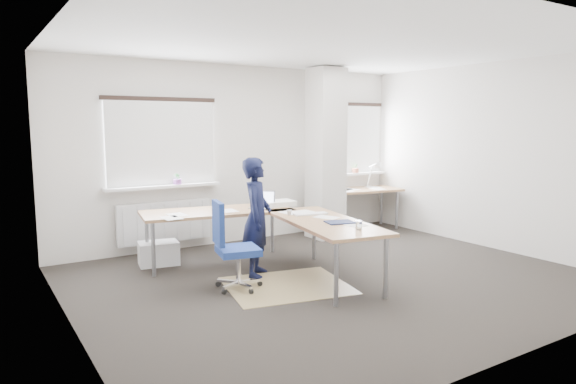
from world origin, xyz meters
TOP-DOWN VIEW (x-y plane):
  - ground at (0.00, 0.00)m, footprint 6.00×6.00m
  - room_shell at (0.18, 0.45)m, footprint 6.04×5.04m
  - floor_mat at (-0.65, 0.07)m, footprint 1.59×1.43m
  - white_crate at (-1.62, 1.78)m, footprint 0.57×0.44m
  - desk_main at (-0.47, 0.74)m, footprint 2.40×2.98m
  - desk_side at (2.25, 2.15)m, footprint 1.49×0.91m
  - task_chair at (-1.22, 0.28)m, footprint 0.57×0.56m
  - person at (-0.73, 0.64)m, footprint 0.62×0.64m

SIDE VIEW (x-z plane):
  - ground at x=0.00m, z-range 0.00..0.00m
  - floor_mat at x=-0.65m, z-range 0.00..0.01m
  - white_crate at x=-1.62m, z-range 0.00..0.31m
  - task_chair at x=-1.22m, z-range -0.23..0.80m
  - desk_side at x=2.25m, z-range 0.08..1.29m
  - desk_main at x=-0.47m, z-range 0.21..1.17m
  - person at x=-0.73m, z-range 0.00..1.48m
  - room_shell at x=0.18m, z-range 0.34..3.16m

